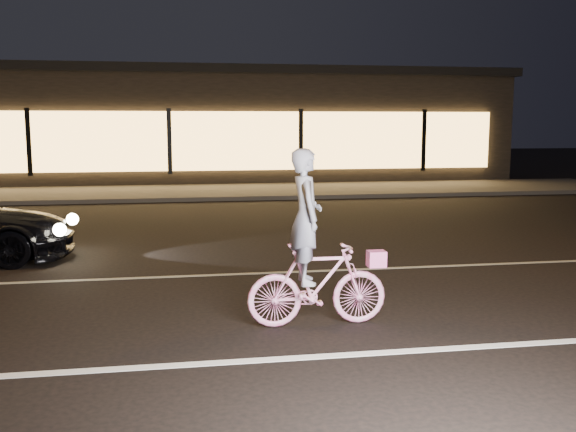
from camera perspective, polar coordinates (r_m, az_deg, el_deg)
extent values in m
plane|color=black|center=(7.56, -11.70, -8.92)|extent=(90.00, 90.00, 0.00)
cube|color=silver|center=(6.14, -12.19, -12.99)|extent=(60.00, 0.12, 0.01)
cube|color=gray|center=(9.49, -11.28, -5.35)|extent=(60.00, 0.10, 0.01)
cube|color=#383533|center=(20.34, -10.45, 2.06)|extent=(30.00, 4.00, 0.12)
cube|color=black|center=(26.23, -10.39, 7.67)|extent=(25.00, 8.00, 4.00)
cube|color=black|center=(26.29, -10.51, 12.15)|extent=(25.40, 8.40, 0.30)
cube|color=#FFB859|center=(22.14, -10.49, 6.55)|extent=(23.00, 0.15, 2.00)
cube|color=black|center=(22.57, -22.06, 6.12)|extent=(0.15, 0.08, 2.20)
cube|color=black|center=(22.06, -10.49, 6.54)|extent=(0.15, 0.08, 2.20)
cube|color=black|center=(22.45, 1.15, 6.71)|extent=(0.15, 0.08, 2.20)
cube|color=black|center=(23.70, 11.97, 6.61)|extent=(0.15, 0.08, 2.20)
imported|color=#FF3697|center=(7.05, 2.63, -6.09)|extent=(1.55, 0.44, 0.93)
imported|color=silver|center=(6.88, 1.59, -0.05)|extent=(0.35, 0.53, 1.46)
cube|color=#F8419A|center=(7.16, 7.86, -3.79)|extent=(0.19, 0.16, 0.18)
sphere|color=#FFF2BF|center=(11.70, -18.62, -0.27)|extent=(0.20, 0.20, 0.20)
sphere|color=#FFF2BF|center=(10.60, -19.63, -1.16)|extent=(0.20, 0.20, 0.20)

